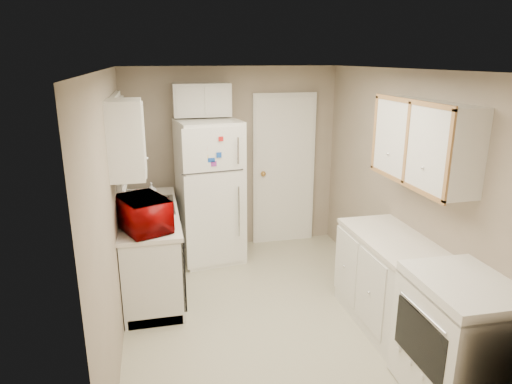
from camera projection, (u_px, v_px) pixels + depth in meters
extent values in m
plane|color=beige|center=(267.00, 314.00, 4.62)|extent=(3.80, 3.80, 0.00)
plane|color=white|center=(269.00, 70.00, 3.94)|extent=(3.80, 3.80, 0.00)
plane|color=gray|center=(113.00, 212.00, 3.98)|extent=(3.80, 3.80, 0.00)
plane|color=gray|center=(403.00, 192.00, 4.58)|extent=(3.80, 3.80, 0.00)
plane|color=gray|center=(233.00, 159.00, 6.06)|extent=(2.80, 2.80, 0.00)
plane|color=gray|center=(353.00, 304.00, 2.51)|extent=(2.80, 2.80, 0.00)
cube|color=silver|center=(152.00, 248.00, 5.10)|extent=(0.60, 1.80, 0.90)
cube|color=black|center=(182.00, 265.00, 4.59)|extent=(0.03, 0.58, 0.72)
cube|color=gray|center=(150.00, 209.00, 5.12)|extent=(0.54, 0.74, 0.16)
imported|color=#880202|center=(144.00, 215.00, 4.37)|extent=(0.66, 0.52, 0.38)
imported|color=silver|center=(152.00, 192.00, 5.31)|extent=(0.11, 0.11, 0.21)
cube|color=silver|center=(120.00, 145.00, 4.86)|extent=(0.10, 0.98, 1.08)
cube|color=silver|center=(126.00, 140.00, 4.05)|extent=(0.30, 0.45, 0.70)
cube|color=white|center=(210.00, 191.00, 5.71)|extent=(0.82, 0.80, 1.78)
cube|color=silver|center=(202.00, 100.00, 5.60)|extent=(0.70, 0.30, 0.40)
cube|color=white|center=(284.00, 170.00, 6.22)|extent=(0.86, 0.06, 2.08)
cube|color=silver|center=(412.00, 302.00, 3.98)|extent=(0.60, 2.00, 0.90)
cube|color=white|center=(460.00, 340.00, 3.36)|extent=(0.69, 0.84, 1.00)
cube|color=silver|center=(424.00, 142.00, 3.91)|extent=(0.30, 1.20, 0.70)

